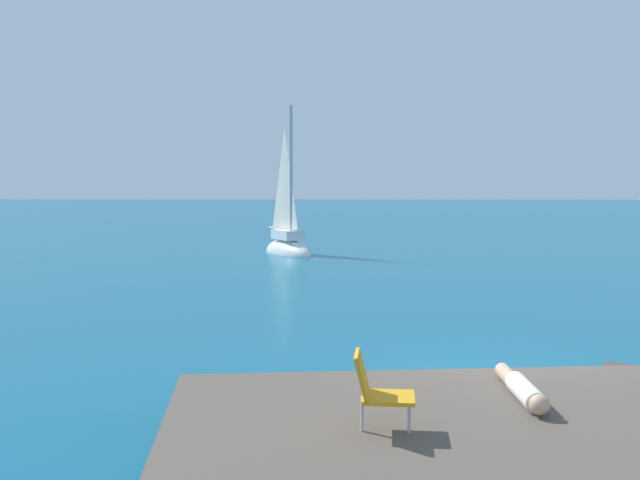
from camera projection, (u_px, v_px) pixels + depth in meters
The scene contains 6 objects.
ground_plane at pixel (487, 382), 11.54m from camera, with size 160.00×160.00×0.00m, color #0F5675.
shore_ledge at pixel (486, 447), 8.02m from camera, with size 6.69×4.35×0.54m, color brown.
boulder_seaward at pixel (490, 405), 10.41m from camera, with size 0.80×0.64×0.44m, color #4C473F.
sailboat_near at pixel (288, 245), 29.82m from camera, with size 2.54×3.40×6.21m.
person_sunbather at pixel (522, 389), 8.81m from camera, with size 0.26×1.76×0.25m.
beach_chair at pixel (377, 388), 7.67m from camera, with size 0.63×0.53×0.80m.
Camera 1 is at (-2.37, -11.34, 3.11)m, focal length 43.47 mm.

